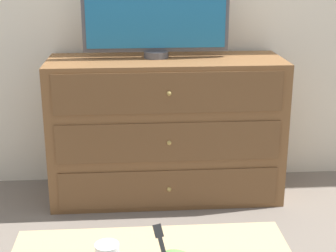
% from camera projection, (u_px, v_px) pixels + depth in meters
% --- Properties ---
extents(ground_plane, '(12.00, 12.00, 0.00)m').
position_uv_depth(ground_plane, '(173.00, 176.00, 3.22)').
color(ground_plane, '#70665B').
extents(dresser, '(1.26, 0.46, 0.79)m').
position_uv_depth(dresser, '(166.00, 129.00, 2.86)').
color(dresser, brown).
rests_on(dresser, ground_plane).
extents(tv, '(0.78, 0.13, 0.49)m').
position_uv_depth(tv, '(156.00, 10.00, 2.70)').
color(tv, '#515156').
rests_on(tv, dresser).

